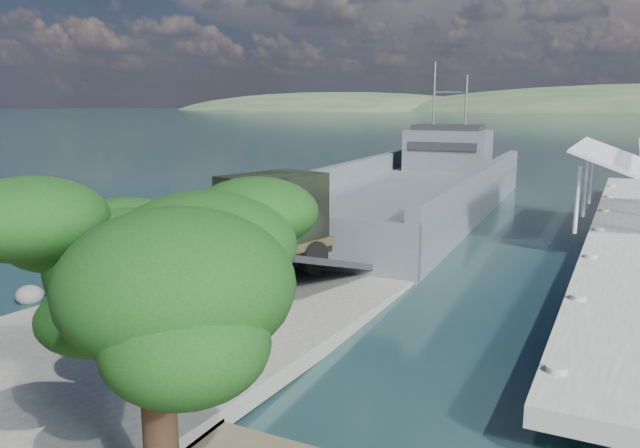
{
  "coord_description": "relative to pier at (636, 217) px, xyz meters",
  "views": [
    {
      "loc": [
        12.52,
        -16.36,
        7.29
      ],
      "look_at": [
        1.36,
        6.0,
        2.44
      ],
      "focal_mm": 35.0,
      "sensor_mm": 36.0,
      "label": 1
    }
  ],
  "objects": [
    {
      "name": "military_truck",
      "position": [
        -13.48,
        -15.58,
        0.91
      ],
      "size": [
        4.85,
        9.05,
        4.03
      ],
      "rotation": [
        0.0,
        0.0,
        -0.27
      ],
      "color": "black",
      "rests_on": "boat_ramp"
    },
    {
      "name": "shoreline_rocks",
      "position": [
        -19.2,
        -18.27,
        -1.6
      ],
      "size": [
        3.2,
        5.6,
        0.9
      ],
      "primitive_type": null,
      "color": "#4C4C4A",
      "rests_on": "ground"
    },
    {
      "name": "overhang_tree",
      "position": [
        -6.73,
        -28.31,
        3.15
      ],
      "size": [
        6.53,
        6.01,
        5.92
      ],
      "color": "#361F15",
      "rests_on": "ground"
    },
    {
      "name": "landing_craft",
      "position": [
        -13.5,
        4.43,
        -0.66
      ],
      "size": [
        11.33,
        38.91,
        11.44
      ],
      "rotation": [
        0.0,
        0.0,
        0.05
      ],
      "color": "#51585F",
      "rests_on": "ground"
    },
    {
      "name": "boat_ramp",
      "position": [
        -13.0,
        -19.77,
        -1.35
      ],
      "size": [
        10.0,
        18.0,
        0.5
      ],
      "primitive_type": "cube",
      "color": "slate",
      "rests_on": "ground"
    },
    {
      "name": "pier",
      "position": [
        0.0,
        0.0,
        0.0
      ],
      "size": [
        6.4,
        44.0,
        6.1
      ],
      "color": "gray",
      "rests_on": "ground"
    },
    {
      "name": "ground",
      "position": [
        -13.0,
        -18.77,
        -1.6
      ],
      "size": [
        1400.0,
        1400.0,
        0.0
      ],
      "primitive_type": "plane",
      "color": "#1B3B41",
      "rests_on": "ground"
    },
    {
      "name": "soldier",
      "position": [
        -13.98,
        -20.16,
        -0.08
      ],
      "size": [
        0.89,
        0.82,
        2.05
      ],
      "primitive_type": "imported",
      "rotation": [
        0.0,
        0.0,
        0.59
      ],
      "color": "black",
      "rests_on": "boat_ramp"
    }
  ]
}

